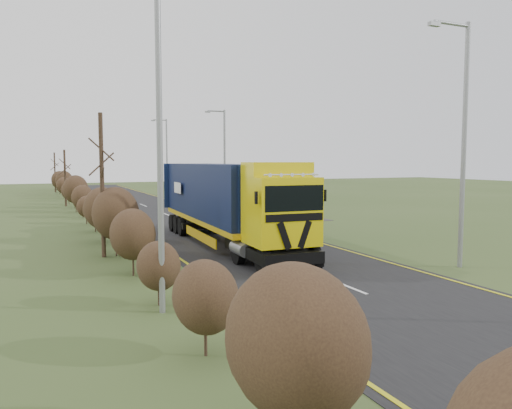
{
  "coord_description": "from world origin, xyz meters",
  "views": [
    {
      "loc": [
        -9.14,
        -17.64,
        4.06
      ],
      "look_at": [
        0.02,
        2.79,
        2.1
      ],
      "focal_mm": 35.0,
      "sensor_mm": 36.0,
      "label": 1
    }
  ],
  "objects": [
    {
      "name": "ground",
      "position": [
        0.0,
        0.0,
        0.0
      ],
      "size": [
        160.0,
        160.0,
        0.0
      ],
      "primitive_type": "plane",
      "color": "#374B20",
      "rests_on": "ground"
    },
    {
      "name": "road",
      "position": [
        0.0,
        10.0,
        0.01
      ],
      "size": [
        8.0,
        120.0,
        0.02
      ],
      "primitive_type": "cube",
      "color": "black",
      "rests_on": "ground"
    },
    {
      "name": "layby",
      "position": [
        6.5,
        20.0,
        0.01
      ],
      "size": [
        6.0,
        18.0,
        0.02
      ],
      "primitive_type": "cube",
      "color": "#2E2B28",
      "rests_on": "ground"
    },
    {
      "name": "lane_markings",
      "position": [
        0.0,
        9.69,
        0.03
      ],
      "size": [
        7.52,
        116.0,
        0.01
      ],
      "color": "gold",
      "rests_on": "road"
    },
    {
      "name": "hedgerow",
      "position": [
        -6.0,
        7.89,
        1.62
      ],
      "size": [
        2.24,
        102.04,
        6.05
      ],
      "color": "#311F16",
      "rests_on": "ground"
    },
    {
      "name": "lorry",
      "position": [
        -0.87,
        4.44,
        2.28
      ],
      "size": [
        2.93,
        14.49,
        4.01
      ],
      "rotation": [
        0.0,
        0.0,
        -0.05
      ],
      "color": "black",
      "rests_on": "ground"
    },
    {
      "name": "car_red_hatchback",
      "position": [
        5.6,
        17.24,
        0.61
      ],
      "size": [
        2.26,
        3.82,
        1.22
      ],
      "primitive_type": "imported",
      "rotation": [
        0.0,
        0.0,
        2.9
      ],
      "color": "#AB080C",
      "rests_on": "ground"
    },
    {
      "name": "car_blue_sedan",
      "position": [
        7.72,
        21.64,
        0.75
      ],
      "size": [
        2.01,
        4.66,
        1.49
      ],
      "primitive_type": "imported",
      "rotation": [
        0.0,
        0.0,
        3.05
      ],
      "color": "black",
      "rests_on": "ground"
    },
    {
      "name": "streetlight_near",
      "position": [
        5.57,
        -3.65,
        5.04
      ],
      "size": [
        1.95,
        0.18,
        9.15
      ],
      "color": "gray",
      "rests_on": "ground"
    },
    {
      "name": "streetlight_mid",
      "position": [
        5.7,
        22.23,
        4.58
      ],
      "size": [
        1.78,
        0.18,
        8.35
      ],
      "color": "gray",
      "rests_on": "ground"
    },
    {
      "name": "streetlight_far",
      "position": [
        5.69,
        42.15,
        5.01
      ],
      "size": [
        1.94,
        0.18,
        9.1
      ],
      "color": "gray",
      "rests_on": "ground"
    },
    {
      "name": "left_pole",
      "position": [
        -6.08,
        -4.67,
        5.54
      ],
      "size": [
        0.16,
        0.16,
        11.08
      ],
      "primitive_type": "cylinder",
      "color": "gray",
      "rests_on": "ground"
    },
    {
      "name": "speed_sign",
      "position": [
        4.99,
        9.7,
        1.77
      ],
      "size": [
        0.69,
        0.1,
        2.5
      ],
      "color": "gray",
      "rests_on": "ground"
    },
    {
      "name": "warning_board",
      "position": [
        5.22,
        26.88,
        1.15
      ],
      "size": [
        0.72,
        0.11,
        1.89
      ],
      "color": "gray",
      "rests_on": "ground"
    }
  ]
}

